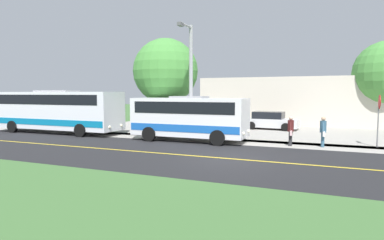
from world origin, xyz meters
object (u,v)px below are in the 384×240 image
(shuttle_bus_front, at_px, (189,116))
(parked_car_near, at_px, (270,121))
(street_light_pole, at_px, (190,77))
(commercial_building, at_px, (311,100))
(pedestrian_with_bags, at_px, (323,131))
(tree_curbside, at_px, (166,71))
(pedestrian_waiting, at_px, (291,130))
(transit_bus_rear, at_px, (57,110))
(stop_sign, at_px, (379,112))

(shuttle_bus_front, height_order, parked_car_near, shuttle_bus_front)
(street_light_pole, bearing_deg, parked_car_near, 155.18)
(commercial_building, bearing_deg, pedestrian_with_bags, 4.49)
(tree_curbside, bearing_deg, pedestrian_waiting, 74.68)
(shuttle_bus_front, relative_size, transit_bus_rear, 0.69)
(pedestrian_with_bags, xyz_separation_m, pedestrian_waiting, (0.21, -1.70, -0.00))
(parked_car_near, xyz_separation_m, tree_curbside, (5.63, -6.78, 3.89))
(pedestrian_with_bags, distance_m, pedestrian_waiting, 1.72)
(transit_bus_rear, bearing_deg, pedestrian_waiting, 91.17)
(transit_bus_rear, bearing_deg, pedestrian_with_bags, 91.73)
(shuttle_bus_front, distance_m, commercial_building, 18.15)
(transit_bus_rear, relative_size, pedestrian_with_bags, 6.25)
(stop_sign, relative_size, commercial_building, 0.14)
(transit_bus_rear, relative_size, stop_sign, 3.65)
(shuttle_bus_front, relative_size, parked_car_near, 1.60)
(commercial_building, bearing_deg, stop_sign, 14.89)
(transit_bus_rear, bearing_deg, parked_car_near, 120.43)
(shuttle_bus_front, distance_m, stop_sign, 10.68)
(stop_sign, bearing_deg, street_light_pole, -83.39)
(transit_bus_rear, relative_size, pedestrian_waiting, 6.27)
(shuttle_bus_front, distance_m, parked_car_near, 9.37)
(street_light_pole, bearing_deg, shuttle_bus_front, 15.08)
(stop_sign, xyz_separation_m, tree_curbside, (-1.30, -13.65, 2.62))
(parked_car_near, relative_size, tree_curbside, 0.65)
(pedestrian_with_bags, xyz_separation_m, stop_sign, (-1.00, 2.79, 1.06))
(street_light_pole, height_order, commercial_building, street_light_pole)
(transit_bus_rear, height_order, pedestrian_with_bags, transit_bus_rear)
(pedestrian_waiting, relative_size, stop_sign, 0.58)
(transit_bus_rear, height_order, parked_car_near, transit_bus_rear)
(commercial_building, bearing_deg, tree_curbside, -34.40)
(street_light_pole, height_order, parked_car_near, street_light_pole)
(pedestrian_with_bags, bearing_deg, transit_bus_rear, -88.27)
(shuttle_bus_front, distance_m, pedestrian_with_bags, 7.81)
(pedestrian_with_bags, bearing_deg, commercial_building, -175.51)
(pedestrian_with_bags, bearing_deg, parked_car_near, -152.74)
(parked_car_near, distance_m, tree_curbside, 9.64)
(parked_car_near, bearing_deg, tree_curbside, -50.28)
(street_light_pole, bearing_deg, commercial_building, 158.29)
(transit_bus_rear, bearing_deg, stop_sign, 94.17)
(shuttle_bus_front, bearing_deg, pedestrian_waiting, 94.10)
(stop_sign, bearing_deg, parked_car_near, -135.25)
(parked_car_near, bearing_deg, stop_sign, 44.75)
(stop_sign, xyz_separation_m, commercial_building, (-15.30, -4.07, 0.27))
(pedestrian_waiting, relative_size, tree_curbside, 0.24)
(street_light_pole, bearing_deg, transit_bus_rear, -88.28)
(shuttle_bus_front, bearing_deg, stop_sign, 98.86)
(shuttle_bus_front, bearing_deg, transit_bus_rear, -90.47)
(pedestrian_with_bags, bearing_deg, shuttle_bus_front, -85.23)
(tree_curbside, relative_size, commercial_building, 0.34)
(stop_sign, height_order, tree_curbside, tree_curbside)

